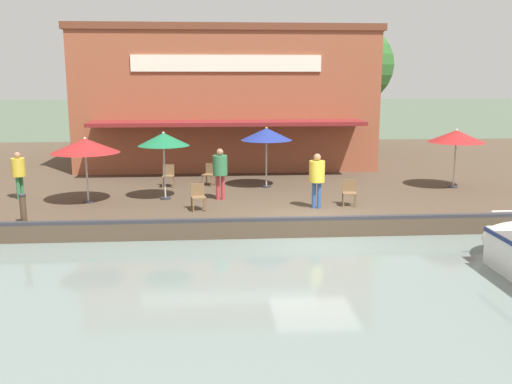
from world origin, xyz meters
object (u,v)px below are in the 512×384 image
at_px(cafe_chair_back_row_seat, 349,191).
at_px(person_mid_patio, 18,170).
at_px(person_at_quay_edge, 317,174).
at_px(mooring_post, 23,208).
at_px(cafe_chair_far_corner_seat, 198,195).
at_px(patio_umbrella_mid_patio_right, 164,139).
at_px(patio_umbrella_mid_patio_left, 266,134).
at_px(patio_umbrella_far_corner, 85,146).
at_px(tree_behind_restaurant, 353,67).
at_px(cafe_chair_facing_river, 168,175).
at_px(waterfront_restaurant, 225,96).
at_px(cafe_chair_under_first_umbrella, 210,173).
at_px(tree_downstream_bank, 311,62).
at_px(person_near_entrance, 220,167).
at_px(patio_umbrella_back_row, 456,136).

distance_m(cafe_chair_back_row_seat, person_mid_patio, 11.44).
height_order(person_at_quay_edge, mooring_post, person_at_quay_edge).
bearing_deg(cafe_chair_far_corner_seat, patio_umbrella_mid_patio_right, -145.90).
distance_m(patio_umbrella_mid_patio_left, cafe_chair_back_row_seat, 4.48).
xyz_separation_m(patio_umbrella_far_corner, person_mid_patio, (-0.80, -2.51, -0.92)).
height_order(patio_umbrella_far_corner, tree_behind_restaurant, tree_behind_restaurant).
bearing_deg(cafe_chair_facing_river, mooring_post, -34.90).
xyz_separation_m(patio_umbrella_mid_patio_left, person_at_quay_edge, (3.71, 1.30, -0.92)).
distance_m(cafe_chair_far_corner_seat, person_at_quay_edge, 3.89).
height_order(patio_umbrella_mid_patio_left, cafe_chair_back_row_seat, patio_umbrella_mid_patio_left).
xyz_separation_m(waterfront_restaurant, cafe_chair_under_first_umbrella, (7.05, -0.79, -2.76)).
height_order(cafe_chair_far_corner_seat, tree_downstream_bank, tree_downstream_bank).
bearing_deg(mooring_post, patio_umbrella_far_corner, 154.83).
xyz_separation_m(cafe_chair_facing_river, person_mid_patio, (1.91, -5.02, 0.56)).
bearing_deg(tree_behind_restaurant, tree_downstream_bank, -105.05).
bearing_deg(waterfront_restaurant, cafe_chair_facing_river, -18.25).
bearing_deg(tree_downstream_bank, tree_behind_restaurant, 74.95).
distance_m(patio_umbrella_mid_patio_right, cafe_chair_facing_river, 2.83).
xyz_separation_m(cafe_chair_under_first_umbrella, tree_downstream_bank, (-11.50, 5.93, 4.57)).
relative_size(patio_umbrella_mid_patio_left, cafe_chair_far_corner_seat, 2.75).
height_order(patio_umbrella_mid_patio_left, person_at_quay_edge, patio_umbrella_mid_patio_left).
bearing_deg(patio_umbrella_mid_patio_right, cafe_chair_back_row_seat, 76.62).
height_order(cafe_chair_back_row_seat, person_near_entrance, person_near_entrance).
relative_size(cafe_chair_far_corner_seat, tree_behind_restaurant, 0.12).
bearing_deg(person_mid_patio, patio_umbrella_mid_patio_left, 99.70).
relative_size(patio_umbrella_back_row, person_near_entrance, 1.27).
relative_size(patio_umbrella_back_row, cafe_chair_far_corner_seat, 2.66).
xyz_separation_m(patio_umbrella_back_row, person_near_entrance, (1.53, -9.02, -0.86)).
relative_size(cafe_chair_back_row_seat, mooring_post, 0.98).
xyz_separation_m(waterfront_restaurant, tree_behind_restaurant, (-3.82, 7.45, 1.53)).
bearing_deg(waterfront_restaurant, patio_umbrella_mid_patio_right, -13.68).
xyz_separation_m(cafe_chair_back_row_seat, cafe_chair_facing_river, (-3.79, -6.25, 0.00)).
xyz_separation_m(patio_umbrella_far_corner, cafe_chair_facing_river, (-2.71, 2.51, -1.47)).
distance_m(waterfront_restaurant, tree_behind_restaurant, 8.51).
distance_m(patio_umbrella_mid_patio_right, tree_behind_restaurant, 16.78).
bearing_deg(cafe_chair_facing_river, cafe_chair_back_row_seat, 58.76).
relative_size(waterfront_restaurant, cafe_chair_facing_river, 16.28).
xyz_separation_m(patio_umbrella_far_corner, patio_umbrella_mid_patio_right, (-0.39, 2.57, 0.14)).
bearing_deg(patio_umbrella_far_corner, cafe_chair_far_corner_seat, 69.92).
bearing_deg(patio_umbrella_mid_patio_left, tree_behind_restaurant, 152.22).
distance_m(patio_umbrella_mid_patio_left, mooring_post, 9.24).
relative_size(cafe_chair_facing_river, person_mid_patio, 0.51).
relative_size(patio_umbrella_mid_patio_right, cafe_chair_back_row_seat, 2.78).
distance_m(patio_umbrella_back_row, person_mid_patio, 16.08).
relative_size(patio_umbrella_back_row, tree_behind_restaurant, 0.32).
bearing_deg(person_near_entrance, patio_umbrella_mid_patio_right, -96.49).
xyz_separation_m(patio_umbrella_back_row, cafe_chair_far_corner_seat, (3.09, -9.75, -1.51)).
xyz_separation_m(cafe_chair_under_first_umbrella, person_at_quay_edge, (4.30, 3.49, 0.66)).
xyz_separation_m(patio_umbrella_back_row, person_mid_patio, (0.91, -16.03, -0.96)).
relative_size(patio_umbrella_mid_patio_left, cafe_chair_back_row_seat, 2.75).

